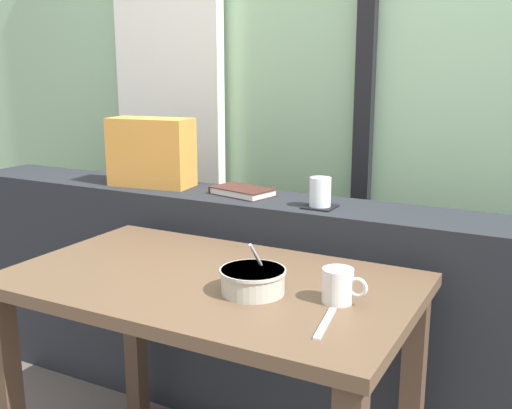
{
  "coord_description": "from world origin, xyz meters",
  "views": [
    {
      "loc": [
        0.87,
        -1.29,
        1.29
      ],
      "look_at": [
        -0.04,
        0.43,
        0.84
      ],
      "focal_mm": 42.39,
      "sensor_mm": 36.0,
      "label": 1
    }
  ],
  "objects_px": {
    "coaster_square": "(320,207)",
    "closed_book": "(242,191)",
    "throw_pillow": "(151,152)",
    "ceramic_mug": "(339,286)",
    "breakfast_table": "(210,319)",
    "juice_glass": "(320,193)",
    "fork_utensil": "(325,323)",
    "soup_bowl": "(253,281)"
  },
  "relations": [
    {
      "from": "coaster_square",
      "to": "closed_book",
      "type": "xyz_separation_m",
      "value": [
        -0.32,
        0.05,
        0.01
      ]
    },
    {
      "from": "throw_pillow",
      "to": "ceramic_mug",
      "type": "distance_m",
      "value": 1.12
    },
    {
      "from": "breakfast_table",
      "to": "juice_glass",
      "type": "distance_m",
      "value": 0.57
    },
    {
      "from": "coaster_square",
      "to": "closed_book",
      "type": "relative_size",
      "value": 0.42
    },
    {
      "from": "juice_glass",
      "to": "closed_book",
      "type": "bearing_deg",
      "value": 170.43
    },
    {
      "from": "breakfast_table",
      "to": "ceramic_mug",
      "type": "distance_m",
      "value": 0.41
    },
    {
      "from": "closed_book",
      "to": "fork_utensil",
      "type": "relative_size",
      "value": 1.41
    },
    {
      "from": "coaster_square",
      "to": "ceramic_mug",
      "type": "bearing_deg",
      "value": -63.17
    },
    {
      "from": "throw_pillow",
      "to": "fork_utensil",
      "type": "distance_m",
      "value": 1.21
    },
    {
      "from": "breakfast_table",
      "to": "soup_bowl",
      "type": "bearing_deg",
      "value": -16.16
    },
    {
      "from": "juice_glass",
      "to": "ceramic_mug",
      "type": "distance_m",
      "value": 0.56
    },
    {
      "from": "closed_book",
      "to": "ceramic_mug",
      "type": "xyz_separation_m",
      "value": [
        0.57,
        -0.55,
        -0.08
      ]
    },
    {
      "from": "coaster_square",
      "to": "soup_bowl",
      "type": "bearing_deg",
      "value": -86.03
    },
    {
      "from": "coaster_square",
      "to": "fork_utensil",
      "type": "height_order",
      "value": "coaster_square"
    },
    {
      "from": "breakfast_table",
      "to": "coaster_square",
      "type": "relative_size",
      "value": 11.03
    },
    {
      "from": "closed_book",
      "to": "soup_bowl",
      "type": "bearing_deg",
      "value": -58.59
    },
    {
      "from": "breakfast_table",
      "to": "throw_pillow",
      "type": "height_order",
      "value": "throw_pillow"
    },
    {
      "from": "fork_utensil",
      "to": "closed_book",
      "type": "bearing_deg",
      "value": 121.81
    },
    {
      "from": "closed_book",
      "to": "throw_pillow",
      "type": "bearing_deg",
      "value": -178.56
    },
    {
      "from": "juice_glass",
      "to": "soup_bowl",
      "type": "xyz_separation_m",
      "value": [
        0.04,
        -0.53,
        -0.12
      ]
    },
    {
      "from": "soup_bowl",
      "to": "fork_utensil",
      "type": "distance_m",
      "value": 0.25
    },
    {
      "from": "juice_glass",
      "to": "closed_book",
      "type": "distance_m",
      "value": 0.33
    },
    {
      "from": "closed_book",
      "to": "breakfast_table",
      "type": "bearing_deg",
      "value": -69.67
    },
    {
      "from": "breakfast_table",
      "to": "closed_book",
      "type": "distance_m",
      "value": 0.63
    },
    {
      "from": "ceramic_mug",
      "to": "closed_book",
      "type": "bearing_deg",
      "value": 136.24
    },
    {
      "from": "coaster_square",
      "to": "fork_utensil",
      "type": "bearing_deg",
      "value": -66.81
    },
    {
      "from": "ceramic_mug",
      "to": "breakfast_table",
      "type": "bearing_deg",
      "value": 179.26
    },
    {
      "from": "soup_bowl",
      "to": "fork_utensil",
      "type": "height_order",
      "value": "soup_bowl"
    },
    {
      "from": "fork_utensil",
      "to": "soup_bowl",
      "type": "bearing_deg",
      "value": 148.78
    },
    {
      "from": "juice_glass",
      "to": "ceramic_mug",
      "type": "xyz_separation_m",
      "value": [
        0.25,
        -0.49,
        -0.11
      ]
    },
    {
      "from": "throw_pillow",
      "to": "ceramic_mug",
      "type": "height_order",
      "value": "throw_pillow"
    },
    {
      "from": "fork_utensil",
      "to": "juice_glass",
      "type": "bearing_deg",
      "value": 104.1
    },
    {
      "from": "breakfast_table",
      "to": "ceramic_mug",
      "type": "relative_size",
      "value": 9.76
    },
    {
      "from": "coaster_square",
      "to": "soup_bowl",
      "type": "distance_m",
      "value": 0.54
    },
    {
      "from": "throw_pillow",
      "to": "fork_utensil",
      "type": "xyz_separation_m",
      "value": [
        0.98,
        -0.67,
        -0.23
      ]
    },
    {
      "from": "soup_bowl",
      "to": "ceramic_mug",
      "type": "height_order",
      "value": "soup_bowl"
    },
    {
      "from": "ceramic_mug",
      "to": "coaster_square",
      "type": "bearing_deg",
      "value": 116.83
    },
    {
      "from": "breakfast_table",
      "to": "throw_pillow",
      "type": "relative_size",
      "value": 3.45
    },
    {
      "from": "juice_glass",
      "to": "closed_book",
      "type": "xyz_separation_m",
      "value": [
        -0.32,
        0.05,
        -0.03
      ]
    },
    {
      "from": "closed_book",
      "to": "ceramic_mug",
      "type": "distance_m",
      "value": 0.79
    },
    {
      "from": "soup_bowl",
      "to": "fork_utensil",
      "type": "relative_size",
      "value": 1.0
    },
    {
      "from": "closed_book",
      "to": "soup_bowl",
      "type": "height_order",
      "value": "soup_bowl"
    }
  ]
}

